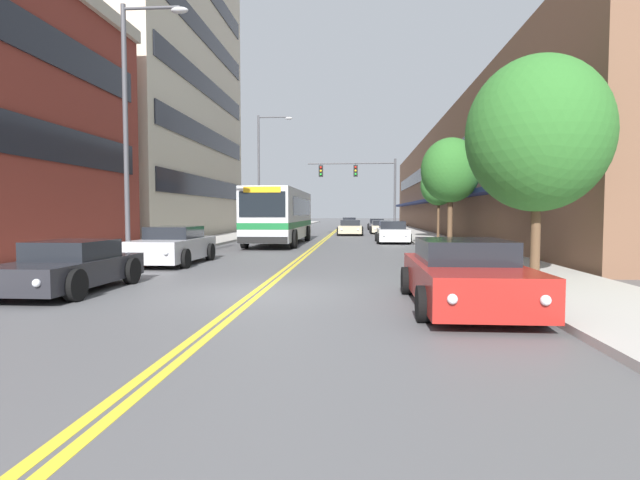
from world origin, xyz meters
TOP-DOWN VIEW (x-y plane):
  - ground_plane at (0.00, 37.00)m, footprint 240.00×240.00m
  - sidewalk_left at (-7.12, 37.00)m, footprint 3.24×106.00m
  - sidewalk_right at (7.12, 37.00)m, footprint 3.24×106.00m
  - centre_line at (0.00, 37.00)m, footprint 0.34×106.00m
  - office_tower_left at (-14.98, 25.72)m, footprint 12.08×21.33m
  - storefront_row_right at (12.97, 37.00)m, footprint 9.10×68.00m
  - city_bus at (-2.27, 18.04)m, footprint 2.85×11.31m
  - car_silver_parked_left_near at (-4.32, 6.21)m, footprint 2.08×4.65m
  - car_black_parked_left_mid at (-4.31, 33.18)m, footprint 2.21×4.46m
  - car_charcoal_parked_left_far at (-4.42, -0.06)m, footprint 2.02×4.28m
  - car_red_parked_right_foreground at (4.37, -1.32)m, footprint 2.18×4.79m
  - car_dark_grey_parked_right_mid at (4.28, 43.42)m, footprint 1.96×4.47m
  - car_champagne_parked_right_far at (4.32, 33.53)m, footprint 2.00×4.85m
  - car_white_parked_right_end at (4.39, 19.72)m, footprint 2.03×4.72m
  - car_beige_moving_lead at (1.64, 30.03)m, footprint 2.11×4.64m
  - car_navy_moving_second at (1.17, 50.94)m, footprint 2.11×4.21m
  - traffic_signal_mast at (2.72, 29.07)m, footprint 7.07×0.38m
  - street_lamp_left_near at (-5.02, 4.74)m, footprint 2.23×0.28m
  - street_lamp_left_far at (-4.96, 26.59)m, footprint 2.68×0.28m
  - street_tree_right_near at (6.92, 2.22)m, footprint 3.64×3.64m
  - street_tree_right_mid at (6.83, 13.97)m, footprint 2.90×2.90m
  - street_tree_right_far at (7.75, 23.44)m, footprint 2.45×2.45m

SIDE VIEW (x-z plane):
  - ground_plane at x=0.00m, z-range 0.00..0.00m
  - centre_line at x=0.00m, z-range 0.00..0.01m
  - sidewalk_left at x=-7.12m, z-range 0.00..0.14m
  - sidewalk_right at x=7.12m, z-range 0.00..0.14m
  - car_champagne_parked_right_far at x=4.32m, z-range -0.03..1.12m
  - car_dark_grey_parked_right_mid at x=4.28m, z-range -0.04..1.15m
  - car_charcoal_parked_left_far at x=-4.42m, z-range -0.03..1.15m
  - car_beige_moving_lead at x=1.64m, z-range -0.03..1.21m
  - car_navy_moving_second at x=1.17m, z-range -0.03..1.22m
  - car_red_parked_right_foreground at x=4.37m, z-range -0.04..1.27m
  - car_white_parked_right_end at x=4.39m, z-range -0.05..1.28m
  - car_silver_parked_left_near at x=-4.32m, z-range -0.04..1.31m
  - car_black_parked_left_mid at x=-4.31m, z-range -0.04..1.33m
  - city_bus at x=-2.27m, z-range 0.21..3.34m
  - street_tree_right_far at x=7.75m, z-range 1.22..6.12m
  - street_tree_right_near at x=6.92m, z-range 0.99..6.72m
  - street_tree_right_mid at x=6.83m, z-range 1.22..6.62m
  - traffic_signal_mast at x=2.72m, z-range 1.35..7.49m
  - storefront_row_right at x=12.97m, z-range 0.00..9.51m
  - street_lamp_left_near at x=-5.02m, z-range 0.76..9.31m
  - street_lamp_left_far at x=-4.96m, z-range 0.83..10.04m
  - office_tower_left at x=-14.98m, z-range 0.00..22.39m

